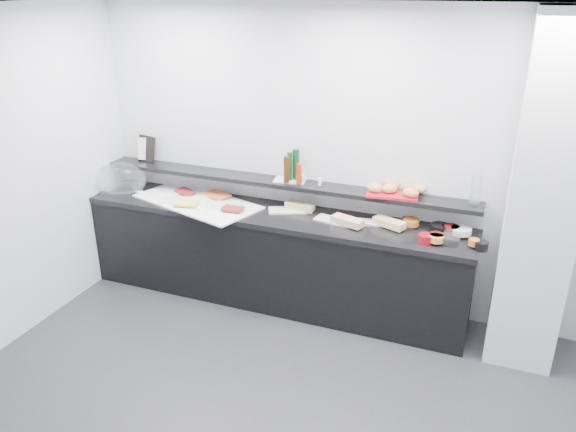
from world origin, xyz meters
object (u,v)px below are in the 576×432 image
(cloche_base, at_px, (125,188))
(condiment_tray, at_px, (290,180))
(framed_print, at_px, (147,149))
(bread_tray, at_px, (393,193))
(carafe, at_px, (476,189))
(sandwich_plate_mid, at_px, (334,221))

(cloche_base, distance_m, condiment_tray, 1.73)
(cloche_base, bearing_deg, framed_print, 36.48)
(cloche_base, relative_size, condiment_tray, 1.42)
(framed_print, height_order, bread_tray, framed_print)
(bread_tray, distance_m, carafe, 0.68)
(sandwich_plate_mid, height_order, framed_print, framed_print)
(cloche_base, distance_m, bread_tray, 2.67)
(sandwich_plate_mid, height_order, condiment_tray, condiment_tray)
(carafe, bearing_deg, condiment_tray, 178.66)
(sandwich_plate_mid, height_order, carafe, carafe)
(framed_print, distance_m, carafe, 3.19)
(framed_print, height_order, carafe, carafe)
(cloche_base, height_order, carafe, carafe)
(bread_tray, bearing_deg, condiment_tray, 172.68)
(cloche_base, xyz_separation_m, framed_print, (0.14, 0.24, 0.36))
(framed_print, bearing_deg, bread_tray, 14.56)
(bread_tray, xyz_separation_m, carafe, (0.67, -0.03, 0.14))
(framed_print, xyz_separation_m, bread_tray, (2.52, -0.05, -0.12))
(sandwich_plate_mid, distance_m, condiment_tray, 0.58)
(cloche_base, relative_size, bread_tray, 0.93)
(sandwich_plate_mid, relative_size, framed_print, 1.31)
(framed_print, relative_size, condiment_tray, 0.92)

